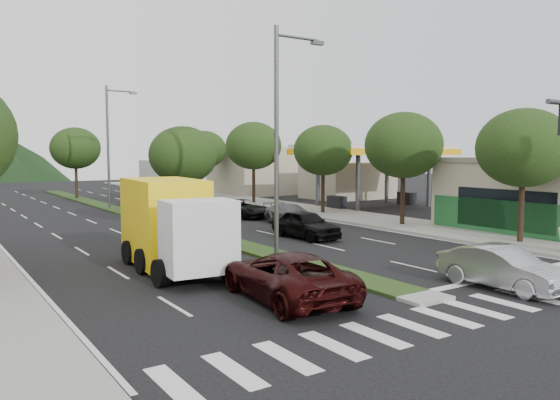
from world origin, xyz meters
TOP-DOWN VIEW (x-y plane):
  - ground at (0.00, 0.00)m, footprint 160.00×160.00m
  - sidewalk_right at (12.50, 25.00)m, footprint 5.00×90.00m
  - median at (0.00, 28.00)m, footprint 1.60×56.00m
  - crosswalk at (0.00, -2.00)m, footprint 19.00×2.20m
  - storefront_right at (18.00, 6.00)m, footprint 9.00×10.00m
  - gas_canopy at (19.00, 22.00)m, footprint 12.20×8.20m
  - bldg_right_far at (19.50, 44.00)m, footprint 10.00×16.00m
  - tree_r_a at (12.00, 4.00)m, footprint 4.60×4.60m
  - tree_r_b at (12.00, 12.00)m, footprint 4.80×4.80m
  - tree_r_c at (12.00, 20.00)m, footprint 4.40×4.40m
  - tree_r_d at (12.00, 30.00)m, footprint 5.00×5.00m
  - tree_r_e at (12.00, 40.00)m, footprint 4.60×4.60m
  - tree_med_near at (0.00, 18.00)m, footprint 4.00×4.00m
  - tree_med_far at (0.00, 44.00)m, footprint 4.80×4.80m
  - streetlight_near at (0.21, 8.00)m, footprint 2.60×0.25m
  - streetlight_mid at (0.21, 33.00)m, footprint 2.60×0.25m
  - sedan_silver at (3.26, -0.94)m, footprint 1.60×4.42m
  - suv_maroon at (-3.56, 2.00)m, footprint 3.04×5.70m
  - car_queue_a at (4.21, 11.56)m, footprint 1.92×4.50m
  - car_queue_b at (6.68, 16.56)m, footprint 2.03×4.59m
  - car_queue_c at (1.50, 26.56)m, footprint 1.61×3.92m
  - car_queue_d at (6.03, 21.56)m, footprint 2.68×4.84m
  - car_queue_e at (2.18, 32.79)m, footprint 2.26×4.48m
  - box_truck at (-4.83, 8.21)m, footprint 3.29×7.34m
  - motorhome at (6.29, 35.38)m, footprint 3.57×10.16m

SIDE VIEW (x-z plane):
  - ground at x=0.00m, z-range 0.00..0.00m
  - crosswalk at x=0.00m, z-range 0.00..0.01m
  - median at x=0.00m, z-range 0.00..0.12m
  - sidewalk_right at x=12.50m, z-range 0.00..0.15m
  - car_queue_c at x=1.50m, z-range 0.00..1.26m
  - car_queue_d at x=6.03m, z-range 0.00..1.28m
  - car_queue_b at x=6.68m, z-range 0.00..1.31m
  - sedan_silver at x=3.26m, z-range 0.00..1.45m
  - car_queue_e at x=2.18m, z-range 0.00..1.46m
  - car_queue_a at x=4.21m, z-range 0.00..1.52m
  - suv_maroon at x=-3.56m, z-range 0.00..1.52m
  - box_truck at x=-4.83m, z-range -0.09..3.43m
  - storefront_right at x=18.00m, z-range 0.00..4.00m
  - motorhome at x=6.29m, z-range 0.13..3.98m
  - bldg_right_far at x=19.50m, z-range 0.00..5.20m
  - tree_med_near at x=0.00m, z-range 1.42..7.44m
  - gas_canopy at x=19.00m, z-range 2.02..7.27m
  - tree_r_c at x=12.00m, z-range 1.51..7.99m
  - tree_r_a at x=12.00m, z-range 1.50..8.14m
  - tree_r_e at x=12.00m, z-range 1.54..8.25m
  - tree_med_far at x=0.00m, z-range 1.54..8.47m
  - tree_r_b at x=12.00m, z-range 1.57..8.50m
  - tree_r_d at x=12.00m, z-range 1.60..8.76m
  - streetlight_near at x=0.21m, z-range 0.58..10.58m
  - streetlight_mid at x=0.21m, z-range 0.58..10.58m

